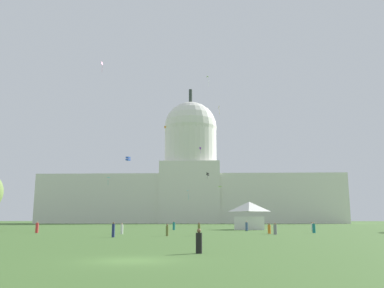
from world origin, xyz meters
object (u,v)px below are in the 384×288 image
Objects in this scene: person_teal_back_left at (314,228)px; person_red_deep_crowd at (37,228)px; person_grey_front_left at (275,229)px; kite_yellow_high at (219,108)px; kite_pink_high at (102,64)px; kite_white_high at (209,78)px; person_teal_back_center at (174,226)px; person_orange_near_tree_east at (269,229)px; kite_lime_low at (221,187)px; kite_cyan_low at (189,191)px; person_navy_near_tree_west at (113,230)px; person_denim_mid_center at (247,226)px; capitol_building at (191,184)px; person_olive_lawn_far_right at (167,230)px; kite_blue_low at (128,159)px; person_black_mid_left at (199,242)px; person_olive_back_right at (199,230)px; person_white_edge_west at (312,227)px; event_tent at (249,215)px; kite_violet_mid at (200,148)px; kite_turquoise_low at (108,179)px; person_white_near_tent at (122,229)px; kite_black_mid at (208,174)px; kite_orange_high at (165,127)px.

person_red_deep_crowd is at bearing 34.96° from person_teal_back_left.
kite_yellow_high is (-4.21, 113.04, 49.02)m from person_grey_front_left.
kite_white_high is at bearing -14.07° from kite_pink_high.
person_teal_back_center is 69.59m from kite_pink_high.
person_orange_near_tree_east is 1.20× the size of kite_lime_low.
kite_cyan_low is (-16.64, 98.90, 11.92)m from person_grey_front_left.
person_denim_mid_center reaches higher than person_navy_near_tree_west.
person_olive_lawn_far_right is (3.49, -150.83, -18.89)m from capitol_building.
person_denim_mid_center is at bearing 98.24° from kite_blue_low.
person_denim_mid_center is 1.17× the size of person_black_mid_left.
person_olive_back_right reaches higher than person_teal_back_left.
kite_cyan_low is at bearing 111.29° from person_olive_back_right.
person_red_deep_crowd reaches higher than person_white_edge_west.
person_denim_mid_center is (-12.86, -4.90, 0.10)m from person_white_edge_west.
event_tent is 4.56× the size of person_orange_near_tree_east.
person_denim_mid_center is at bearing -175.93° from kite_violet_mid.
kite_turquoise_low is (-46.16, 66.93, 14.35)m from event_tent.
person_grey_front_left is at bearing 42.98° from person_olive_back_right.
person_white_near_tent is 0.46× the size of kite_white_high.
person_teal_back_left is 42.52m from kite_lime_low.
kite_turquoise_low is at bearing -26.36° from person_black_mid_left.
capitol_building is 43.98× the size of kite_white_high.
person_white_edge_west is 0.45× the size of kite_pink_high.
kite_blue_low is 0.30× the size of kite_white_high.
person_white_edge_west is at bearing -77.03° from capitol_building.
person_white_near_tent is 0.95× the size of person_teal_back_left.
kite_black_mid is at bearing 90.24° from person_denim_mid_center.
person_olive_lawn_far_right is 105.68m from kite_turquoise_low.
kite_black_mid is (8.67, -42.91, 0.06)m from capitol_building.
person_black_mid_left is (-9.06, -58.30, -2.14)m from event_tent.
person_navy_near_tree_west is 107.59m from kite_turquoise_low.
person_olive_back_right is 92.00m from kite_white_high.
kite_lime_low is (3.43, -56.20, -9.58)m from kite_black_mid.
kite_pink_high reaches higher than person_denim_mid_center.
person_teal_back_center is at bearing -162.19° from person_white_near_tent.
kite_violet_mid is 0.67× the size of kite_yellow_high.
kite_orange_high is at bearing -35.91° from person_black_mid_left.
kite_yellow_high is at bearing 151.33° from person_navy_near_tree_west.
kite_cyan_low reaches higher than person_olive_back_right.
person_teal_back_left is at bearing -124.25° from person_red_deep_crowd.
person_grey_front_left is 3.19m from person_orange_near_tree_east.
kite_blue_low is (-15.94, 56.40, 13.75)m from person_black_mid_left.
kite_pink_high is 1.03× the size of kite_white_high.
person_white_edge_west is 0.64× the size of kite_black_mid.
kite_cyan_low is (-15.75, 72.56, 9.80)m from event_tent.
kite_lime_low is at bearing -173.86° from kite_orange_high.
kite_pink_high reaches higher than person_teal_back_center.
kite_lime_low is (8.61, 51.72, 9.36)m from person_olive_lawn_far_right.
kite_orange_high reaches higher than person_black_mid_left.
person_denim_mid_center is 1.08× the size of person_teal_back_left.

